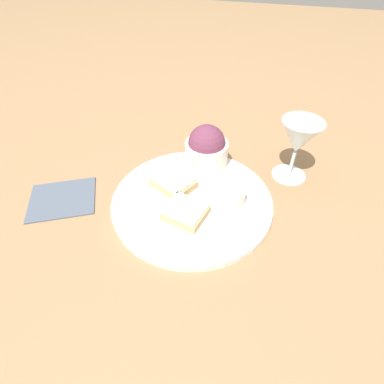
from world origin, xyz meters
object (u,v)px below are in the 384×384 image
object	(u,v)px
napkin	(62,199)
sauce_ramekin	(233,195)
salad_bowl	(206,148)
cheese_toast_near	(173,182)
wine_glass	(299,139)
cheese_toast_far	(183,211)

from	to	relation	value
napkin	sauce_ramekin	bearing A→B (deg)	12.62
salad_bowl	cheese_toast_near	world-z (taller)	salad_bowl
cheese_toast_near	wine_glass	bearing A→B (deg)	26.37
salad_bowl	cheese_toast_near	distance (m)	0.12
cheese_toast_near	wine_glass	world-z (taller)	wine_glass
sauce_ramekin	napkin	distance (m)	0.37
cheese_toast_far	sauce_ramekin	bearing A→B (deg)	38.14
wine_glass	napkin	size ratio (longest dim) A/B	0.82
salad_bowl	wine_glass	xyz separation A→B (m)	(0.20, 0.02, 0.04)
cheese_toast_far	wine_glass	bearing A→B (deg)	45.13
salad_bowl	wine_glass	distance (m)	0.21
sauce_ramekin	cheese_toast_near	bearing A→B (deg)	175.41
sauce_ramekin	salad_bowl	bearing A→B (deg)	127.11
napkin	salad_bowl	bearing A→B (deg)	34.94
cheese_toast_near	napkin	size ratio (longest dim) A/B	0.62
salad_bowl	wine_glass	size ratio (longest dim) A/B	0.70
sauce_ramekin	wine_glass	world-z (taller)	wine_glass
salad_bowl	sauce_ramekin	bearing A→B (deg)	-52.89
sauce_ramekin	wine_glass	size ratio (longest dim) A/B	0.36
cheese_toast_far	wine_glass	distance (m)	0.30
salad_bowl	cheese_toast_far	distance (m)	0.19
cheese_toast_near	cheese_toast_far	bearing A→B (deg)	-59.56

